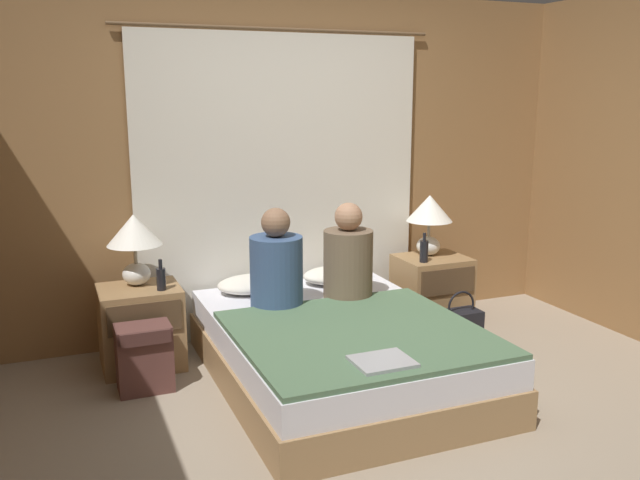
{
  "coord_description": "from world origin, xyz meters",
  "views": [
    {
      "loc": [
        -1.61,
        -3.04,
        1.79
      ],
      "look_at": [
        0.0,
        0.92,
        0.85
      ],
      "focal_mm": 38.0,
      "sensor_mm": 36.0,
      "label": 1
    }
  ],
  "objects_px": {
    "beer_bottle_on_left_stand": "(161,278)",
    "laptop_on_bed": "(382,361)",
    "lamp_right": "(429,214)",
    "pillow_left": "(252,284)",
    "handbag_on_floor": "(460,326)",
    "nightstand_right": "(432,291)",
    "person_right_in_bed": "(348,259)",
    "pillow_right": "(335,275)",
    "nightstand_left": "(141,327)",
    "lamp_left": "(134,237)",
    "beer_bottle_on_right_stand": "(424,251)",
    "person_left_in_bed": "(276,267)",
    "backpack_on_floor": "(144,354)",
    "bed": "(338,351)"
  },
  "relations": [
    {
      "from": "nightstand_right",
      "to": "person_right_in_bed",
      "type": "xyz_separation_m",
      "value": [
        -0.86,
        -0.3,
        0.4
      ]
    },
    {
      "from": "person_left_in_bed",
      "to": "beer_bottle_on_right_stand",
      "type": "distance_m",
      "value": 1.24
    },
    {
      "from": "bed",
      "to": "beer_bottle_on_right_stand",
      "type": "relative_size",
      "value": 8.95
    },
    {
      "from": "lamp_left",
      "to": "pillow_left",
      "type": "distance_m",
      "value": 0.89
    },
    {
      "from": "nightstand_right",
      "to": "backpack_on_floor",
      "type": "xyz_separation_m",
      "value": [
        -2.25,
        -0.39,
        -0.04
      ]
    },
    {
      "from": "pillow_right",
      "to": "handbag_on_floor",
      "type": "xyz_separation_m",
      "value": [
        0.76,
        -0.52,
        -0.33
      ]
    },
    {
      "from": "nightstand_right",
      "to": "person_right_in_bed",
      "type": "distance_m",
      "value": 1.0
    },
    {
      "from": "beer_bottle_on_left_stand",
      "to": "backpack_on_floor",
      "type": "bearing_deg",
      "value": -120.4
    },
    {
      "from": "beer_bottle_on_right_stand",
      "to": "backpack_on_floor",
      "type": "distance_m",
      "value": 2.16
    },
    {
      "from": "nightstand_right",
      "to": "lamp_left",
      "type": "xyz_separation_m",
      "value": [
        -2.22,
        0.07,
        0.59
      ]
    },
    {
      "from": "pillow_left",
      "to": "handbag_on_floor",
      "type": "height_order",
      "value": "pillow_left"
    },
    {
      "from": "lamp_left",
      "to": "lamp_right",
      "type": "bearing_deg",
      "value": 0.0
    },
    {
      "from": "nightstand_left",
      "to": "laptop_on_bed",
      "type": "xyz_separation_m",
      "value": [
        1.02,
        -1.48,
        0.17
      ]
    },
    {
      "from": "pillow_right",
      "to": "laptop_on_bed",
      "type": "relative_size",
      "value": 1.64
    },
    {
      "from": "nightstand_left",
      "to": "beer_bottle_on_left_stand",
      "type": "distance_m",
      "value": 0.39
    },
    {
      "from": "person_right_in_bed",
      "to": "beer_bottle_on_left_stand",
      "type": "height_order",
      "value": "person_right_in_bed"
    },
    {
      "from": "pillow_left",
      "to": "pillow_right",
      "type": "xyz_separation_m",
      "value": [
        0.64,
        0.0,
        0.0
      ]
    },
    {
      "from": "person_right_in_bed",
      "to": "handbag_on_floor",
      "type": "height_order",
      "value": "person_right_in_bed"
    },
    {
      "from": "handbag_on_floor",
      "to": "nightstand_left",
      "type": "bearing_deg",
      "value": 168.37
    },
    {
      "from": "beer_bottle_on_left_stand",
      "to": "handbag_on_floor",
      "type": "xyz_separation_m",
      "value": [
        2.06,
        -0.34,
        -0.49
      ]
    },
    {
      "from": "beer_bottle_on_left_stand",
      "to": "person_right_in_bed",
      "type": "bearing_deg",
      "value": -9.04
    },
    {
      "from": "lamp_right",
      "to": "nightstand_left",
      "type": "bearing_deg",
      "value": -178.12
    },
    {
      "from": "bed",
      "to": "beer_bottle_on_right_stand",
      "type": "xyz_separation_m",
      "value": [
        0.96,
        0.6,
        0.43
      ]
    },
    {
      "from": "lamp_left",
      "to": "backpack_on_floor",
      "type": "height_order",
      "value": "lamp_left"
    },
    {
      "from": "beer_bottle_on_right_stand",
      "to": "handbag_on_floor",
      "type": "relative_size",
      "value": 0.56
    },
    {
      "from": "bed",
      "to": "nightstand_right",
      "type": "bearing_deg",
      "value": 32.63
    },
    {
      "from": "nightstand_right",
      "to": "backpack_on_floor",
      "type": "bearing_deg",
      "value": -170.1
    },
    {
      "from": "lamp_right",
      "to": "beer_bottle_on_right_stand",
      "type": "distance_m",
      "value": 0.33
    },
    {
      "from": "lamp_left",
      "to": "beer_bottle_on_left_stand",
      "type": "xyz_separation_m",
      "value": [
        0.13,
        -0.18,
        -0.25
      ]
    },
    {
      "from": "pillow_left",
      "to": "nightstand_right",
      "type": "bearing_deg",
      "value": -2.98
    },
    {
      "from": "beer_bottle_on_right_stand",
      "to": "person_left_in_bed",
      "type": "bearing_deg",
      "value": -170.95
    },
    {
      "from": "laptop_on_bed",
      "to": "handbag_on_floor",
      "type": "height_order",
      "value": "laptop_on_bed"
    },
    {
      "from": "nightstand_right",
      "to": "handbag_on_floor",
      "type": "height_order",
      "value": "nightstand_right"
    },
    {
      "from": "pillow_left",
      "to": "beer_bottle_on_right_stand",
      "type": "relative_size",
      "value": 2.21
    },
    {
      "from": "lamp_left",
      "to": "person_right_in_bed",
      "type": "relative_size",
      "value": 0.71
    },
    {
      "from": "pillow_left",
      "to": "person_right_in_bed",
      "type": "bearing_deg",
      "value": -33.62
    },
    {
      "from": "backpack_on_floor",
      "to": "lamp_left",
      "type": "bearing_deg",
      "value": 85.49
    },
    {
      "from": "bed",
      "to": "nightstand_right",
      "type": "xyz_separation_m",
      "value": [
        1.11,
        0.71,
        0.07
      ]
    },
    {
      "from": "lamp_left",
      "to": "beer_bottle_on_right_stand",
      "type": "height_order",
      "value": "lamp_left"
    },
    {
      "from": "nightstand_left",
      "to": "laptop_on_bed",
      "type": "bearing_deg",
      "value": -55.56
    },
    {
      "from": "lamp_right",
      "to": "pillow_left",
      "type": "bearing_deg",
      "value": 179.94
    },
    {
      "from": "beer_bottle_on_right_stand",
      "to": "handbag_on_floor",
      "type": "height_order",
      "value": "beer_bottle_on_right_stand"
    },
    {
      "from": "lamp_left",
      "to": "pillow_right",
      "type": "distance_m",
      "value": 1.49
    },
    {
      "from": "lamp_left",
      "to": "laptop_on_bed",
      "type": "relative_size",
      "value": 1.57
    },
    {
      "from": "handbag_on_floor",
      "to": "person_right_in_bed",
      "type": "bearing_deg",
      "value": 170.06
    },
    {
      "from": "beer_bottle_on_left_stand",
      "to": "laptop_on_bed",
      "type": "distance_m",
      "value": 1.64
    },
    {
      "from": "person_left_in_bed",
      "to": "pillow_left",
      "type": "bearing_deg",
      "value": 98.36
    },
    {
      "from": "backpack_on_floor",
      "to": "beer_bottle_on_left_stand",
      "type": "bearing_deg",
      "value": 59.6
    },
    {
      "from": "laptop_on_bed",
      "to": "handbag_on_floor",
      "type": "xyz_separation_m",
      "value": [
        1.17,
        1.03,
        -0.31
      ]
    },
    {
      "from": "nightstand_left",
      "to": "pillow_right",
      "type": "distance_m",
      "value": 1.44
    }
  ]
}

